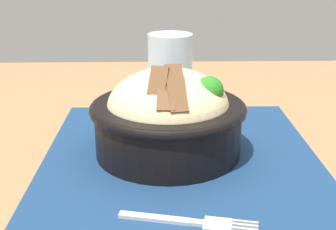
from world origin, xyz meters
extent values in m
cube|color=#99754C|center=(0.00, 0.00, 0.73)|extent=(1.16, 0.93, 0.03)
cylinder|color=olive|center=(-0.52, -0.41, 0.36)|extent=(0.04, 0.04, 0.71)
cylinder|color=olive|center=(-0.52, 0.41, 0.36)|extent=(0.04, 0.04, 0.71)
cube|color=navy|center=(-0.02, 0.00, 0.75)|extent=(0.46, 0.34, 0.00)
cylinder|color=black|center=(-0.07, -0.02, 0.78)|extent=(0.18, 0.18, 0.07)
torus|color=black|center=(-0.07, -0.02, 0.81)|extent=(0.19, 0.19, 0.01)
ellipsoid|color=beige|center=(-0.07, -0.02, 0.81)|extent=(0.21, 0.21, 0.09)
sphere|color=#298220|center=(-0.08, -0.01, 0.84)|extent=(0.03, 0.03, 0.03)
sphere|color=#298220|center=(-0.05, 0.03, 0.84)|extent=(0.03, 0.03, 0.03)
cylinder|color=orange|center=(-0.06, -0.04, 0.83)|extent=(0.01, 0.03, 0.01)
cylinder|color=orange|center=(-0.09, 0.00, 0.83)|extent=(0.04, 0.01, 0.01)
cube|color=brown|center=(-0.02, -0.03, 0.84)|extent=(0.04, 0.03, 0.05)
cube|color=brown|center=(-0.02, -0.02, 0.84)|extent=(0.05, 0.02, 0.04)
cube|color=brown|center=(-0.02, -0.01, 0.85)|extent=(0.05, 0.03, 0.05)
cube|color=#BDBDBD|center=(0.08, -0.03, 0.75)|extent=(0.02, 0.07, 0.00)
cube|color=#BDBDBD|center=(0.09, 0.01, 0.75)|extent=(0.01, 0.01, 0.00)
cube|color=#BDBDBD|center=(0.10, 0.03, 0.75)|extent=(0.03, 0.03, 0.00)
cube|color=#BDBDBD|center=(0.11, 0.05, 0.75)|extent=(0.01, 0.02, 0.00)
cube|color=#BDBDBD|center=(0.10, 0.05, 0.75)|extent=(0.01, 0.02, 0.00)
cube|color=#BDBDBD|center=(0.09, 0.05, 0.75)|extent=(0.01, 0.02, 0.00)
cylinder|color=silver|center=(-0.32, -0.01, 0.80)|extent=(0.08, 0.08, 0.11)
cylinder|color=silver|center=(-0.32, -0.01, 0.77)|extent=(0.07, 0.07, 0.05)
camera|label=1|loc=(0.46, -0.03, 0.99)|focal=48.98mm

